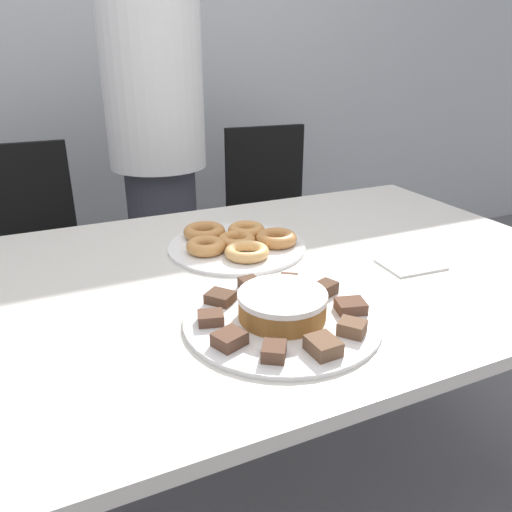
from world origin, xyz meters
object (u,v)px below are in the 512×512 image
object	(u,v)px
office_chair_right	(275,230)
plate_donuts	(237,247)
person_standing	(158,153)
frosted_cake	(282,305)
plate_cake	(282,319)
office_chair_left	(33,268)
napkin	(411,264)

from	to	relation	value
office_chair_right	plate_donuts	xyz separation A→B (m)	(-0.55, -0.85, 0.31)
person_standing	frosted_cake	distance (m)	1.24
plate_cake	plate_donuts	size ratio (longest dim) A/B	1.06
person_standing	office_chair_left	size ratio (longest dim) A/B	1.81
plate_cake	plate_donuts	bearing A→B (deg)	80.20
office_chair_left	frosted_cake	size ratio (longest dim) A/B	5.03
person_standing	frosted_cake	size ratio (longest dim) A/B	9.09
person_standing	plate_cake	distance (m)	1.25
frosted_cake	napkin	distance (m)	0.44
person_standing	office_chair_right	world-z (taller)	person_standing
office_chair_right	plate_cake	bearing A→B (deg)	-111.77
office_chair_right	plate_cake	distance (m)	1.43
office_chair_right	person_standing	bearing A→B (deg)	-174.35
office_chair_left	office_chair_right	bearing A→B (deg)	0.77
office_chair_left	plate_donuts	bearing A→B (deg)	-56.78
office_chair_left	plate_donuts	xyz separation A→B (m)	(0.54, -0.85, 0.31)
plate_cake	frosted_cake	xyz separation A→B (m)	(0.00, -0.00, 0.03)
office_chair_right	napkin	distance (m)	1.19
person_standing	office_chair_left	xyz separation A→B (m)	(-0.54, 0.01, -0.42)
office_chair_right	napkin	world-z (taller)	office_chair_right
office_chair_right	plate_cake	size ratio (longest dim) A/B	2.26
plate_donuts	frosted_cake	world-z (taller)	frosted_cake
office_chair_left	office_chair_right	world-z (taller)	same
office_chair_right	office_chair_left	bearing A→B (deg)	-175.47
plate_cake	plate_donuts	xyz separation A→B (m)	(0.07, 0.40, 0.00)
office_chair_left	office_chair_right	distance (m)	1.09
office_chair_left	napkin	world-z (taller)	office_chair_left
office_chair_left	plate_cake	distance (m)	1.37
frosted_cake	napkin	xyz separation A→B (m)	(0.43, 0.11, -0.03)
office_chair_left	napkin	bearing A→B (deg)	-51.08
napkin	plate_cake	bearing A→B (deg)	-165.21
plate_cake	office_chair_right	bearing A→B (deg)	63.69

